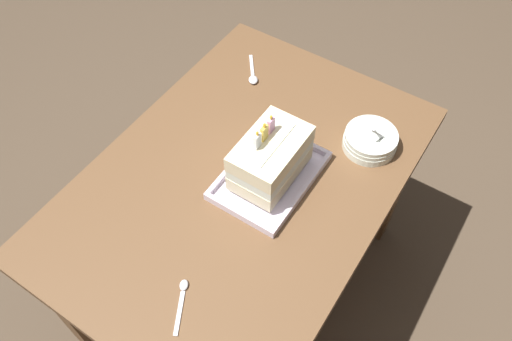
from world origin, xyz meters
name	(u,v)px	position (x,y,z in m)	size (l,w,h in m)	color
ground_plane	(246,284)	(0.00, 0.00, 0.00)	(8.00, 8.00, 0.00)	#4C3D2D
dining_table	(243,198)	(0.00, 0.00, 0.58)	(1.06, 0.74, 0.68)	brown
foil_tray	(270,176)	(0.04, -0.06, 0.69)	(0.30, 0.21, 0.02)	silver
birthday_cake	(270,158)	(0.04, -0.06, 0.77)	(0.21, 0.13, 0.18)	beige
bowl_stack	(370,140)	(0.28, -0.23, 0.71)	(0.15, 0.15, 0.11)	silver
serving_spoon_near_tray	(182,295)	(-0.35, -0.07, 0.69)	(0.12, 0.07, 0.01)	silver
serving_spoon_by_bowls	(253,77)	(0.33, 0.18, 0.69)	(0.12, 0.10, 0.01)	silver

